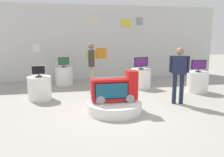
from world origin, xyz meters
TOP-DOWN VIEW (x-y plane):
  - ground_plane at (0.00, 0.00)m, footprint 30.00×30.00m
  - back_wall_display at (-0.00, 4.86)m, footprint 11.03×0.13m
  - main_display_pedestal at (-0.35, 0.19)m, footprint 1.44×1.44m
  - novelty_firetruck_tv at (-0.33, 0.18)m, footprint 1.19×0.37m
  - display_pedestal_left_rear at (-1.64, 3.80)m, footprint 0.69×0.69m
  - tv_on_left_rear at (-1.64, 3.79)m, footprint 0.42×0.19m
  - display_pedestal_center_rear at (2.92, 1.63)m, footprint 0.71×0.71m
  - tv_on_center_rear at (2.93, 1.63)m, footprint 0.49×0.20m
  - display_pedestal_right_rear at (1.19, 2.64)m, footprint 0.74×0.74m
  - tv_on_right_rear at (1.19, 2.64)m, footprint 0.58×0.21m
  - display_pedestal_far_right at (-2.37, 1.76)m, footprint 0.71×0.71m
  - tv_on_far_right at (-2.37, 1.76)m, footprint 0.41×0.20m
  - shopper_browsing_near_truck at (-0.70, 2.21)m, footprint 0.24×0.56m
  - shopper_browsing_rear at (1.60, 0.50)m, footprint 0.53×0.32m

SIDE VIEW (x-z plane):
  - ground_plane at x=0.00m, z-range 0.00..0.00m
  - main_display_pedestal at x=-0.35m, z-range 0.00..0.26m
  - display_pedestal_left_rear at x=-1.64m, z-range 0.00..0.72m
  - display_pedestal_center_rear at x=2.92m, z-range 0.00..0.72m
  - display_pedestal_right_rear at x=1.19m, z-range 0.00..0.72m
  - display_pedestal_far_right at x=-2.37m, z-range 0.00..0.72m
  - novelty_firetruck_tv at x=-0.33m, z-range 0.19..1.00m
  - tv_on_far_right at x=-2.37m, z-range 0.73..1.07m
  - tv_on_left_rear at x=-1.64m, z-range 0.73..1.11m
  - tv_on_center_rear at x=2.93m, z-range 0.74..1.15m
  - shopper_browsing_rear at x=1.60m, z-range 0.14..1.76m
  - tv_on_right_rear at x=1.19m, z-range 0.74..1.18m
  - shopper_browsing_near_truck at x=-0.70m, z-range 0.15..1.86m
  - back_wall_display at x=0.00m, z-range 0.00..3.26m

